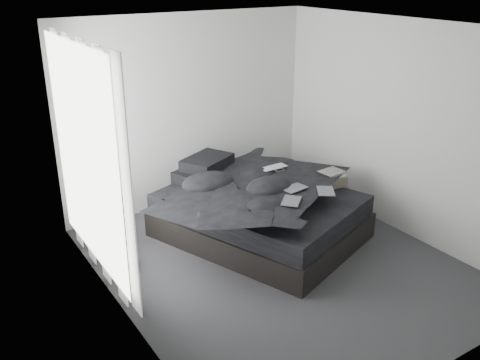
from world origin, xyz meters
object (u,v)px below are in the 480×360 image
bed (260,224)px  box_lower (328,214)px  laptop (276,163)px  side_stand (107,219)px

bed → box_lower: bearing=-32.9°
bed → laptop: size_ratio=6.24×
laptop → side_stand: (-2.04, 0.58, -0.48)m
box_lower → side_stand: bearing=159.2°
side_stand → box_lower: bearing=-20.8°
bed → box_lower: size_ratio=5.66×
side_stand → box_lower: side_stand is taller
bed → box_lower: 0.95m
laptop → box_lower: (0.55, -0.41, -0.68)m
box_lower → bed: bearing=167.2°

